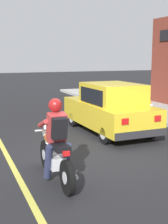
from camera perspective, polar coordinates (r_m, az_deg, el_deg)
ground_plane at (r=7.44m, az=1.28°, el=-8.58°), size 80.00×80.00×0.00m
motorcycle_with_rider at (r=6.03m, az=-5.18°, el=-6.38°), size 0.56×2.02×1.62m
car_hatchback at (r=9.84m, az=4.69°, el=0.63°), size 1.72×3.82×1.57m
traffic_cone at (r=12.70m, az=11.99°, el=1.07°), size 0.36×0.36×0.60m
fire_hydrant at (r=14.91m, az=8.27°, el=3.05°), size 0.36×0.24×0.88m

